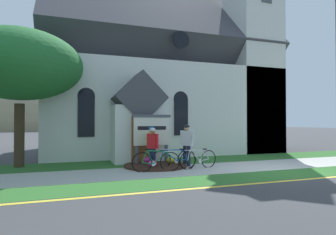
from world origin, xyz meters
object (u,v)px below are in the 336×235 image
cyclist_in_orange_jersey (187,142)px  yard_deciduous_tree (20,65)px  roadside_conifer (257,95)px  bicycle_green (174,159)px  cyclist_in_green_jersey (152,143)px  bicycle_silver (199,159)px  bicycle_yellow (156,161)px  church_sign (152,132)px  cyclist_in_blue_jersey (153,145)px

cyclist_in_orange_jersey → yard_deciduous_tree: 7.57m
roadside_conifer → bicycle_green: bearing=-141.8°
cyclist_in_green_jersey → yard_deciduous_tree: bearing=161.6°
bicycle_silver → bicycle_yellow: size_ratio=0.96×
bicycle_green → cyclist_in_orange_jersey: 1.02m
church_sign → bicycle_silver: church_sign is taller
cyclist_in_orange_jersey → cyclist_in_blue_jersey: size_ratio=1.08×
cyclist_in_green_jersey → cyclist_in_orange_jersey: size_ratio=0.95×
church_sign → yard_deciduous_tree: 6.09m
cyclist_in_orange_jersey → cyclist_in_green_jersey: bearing=166.8°
cyclist_in_blue_jersey → bicycle_silver: bearing=-18.1°
bicycle_yellow → cyclist_in_blue_jersey: size_ratio=1.11×
church_sign → bicycle_green: size_ratio=1.25×
cyclist_in_blue_jersey → roadside_conifer: roadside_conifer is taller
bicycle_silver → cyclist_in_green_jersey: bearing=148.6°
cyclist_in_blue_jersey → church_sign: bearing=76.5°
church_sign → roadside_conifer: 11.89m
cyclist_in_green_jersey → yard_deciduous_tree: (-5.14, 1.71, 3.21)m
roadside_conifer → bicycle_yellow: bearing=-142.6°
bicycle_yellow → cyclist_in_green_jersey: (0.18, 1.22, 0.57)m
bicycle_green → cyclist_in_green_jersey: bearing=135.8°
cyclist_in_green_jersey → cyclist_in_blue_jersey: (-0.08, -0.45, -0.03)m
bicycle_yellow → yard_deciduous_tree: (-4.96, 2.94, 3.78)m
bicycle_silver → yard_deciduous_tree: bearing=158.2°
bicycle_green → cyclist_in_green_jersey: 1.18m
bicycle_silver → cyclist_in_green_jersey: (-1.65, 1.01, 0.58)m
church_sign → cyclist_in_green_jersey: 0.68m
cyclist_in_orange_jersey → bicycle_silver: bearing=-71.7°
bicycle_silver → roadside_conifer: 11.86m
bicycle_yellow → cyclist_in_blue_jersey: 0.95m
church_sign → roadside_conifer: size_ratio=0.37×
bicycle_green → roadside_conifer: bearing=38.2°
bicycle_green → bicycle_yellow: bearing=-151.0°
yard_deciduous_tree → bicycle_green: bearing=-22.5°
cyclist_in_green_jersey → roadside_conifer: roadside_conifer is taller
bicycle_green → yard_deciduous_tree: 7.40m
bicycle_silver → cyclist_in_blue_jersey: 1.90m
cyclist_in_green_jersey → cyclist_in_blue_jersey: size_ratio=1.02×
bicycle_silver → church_sign: bearing=135.1°
bicycle_silver → yard_deciduous_tree: yard_deciduous_tree is taller
bicycle_yellow → cyclist_in_green_jersey: 1.36m
church_sign → bicycle_yellow: bearing=-100.7°
cyclist_in_orange_jersey → bicycle_green: bearing=-151.2°
bicycle_silver → cyclist_in_orange_jersey: cyclist_in_orange_jersey is taller
cyclist_in_green_jersey → bicycle_yellow: bearing=-98.2°
bicycle_silver → yard_deciduous_tree: (-6.79, 2.72, 3.80)m
church_sign → cyclist_in_orange_jersey: bearing=-32.8°
cyclist_in_green_jersey → cyclist_in_orange_jersey: 1.47m
bicycle_yellow → cyclist_in_orange_jersey: 1.94m
church_sign → roadside_conifer: (9.89, 6.11, 2.47)m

